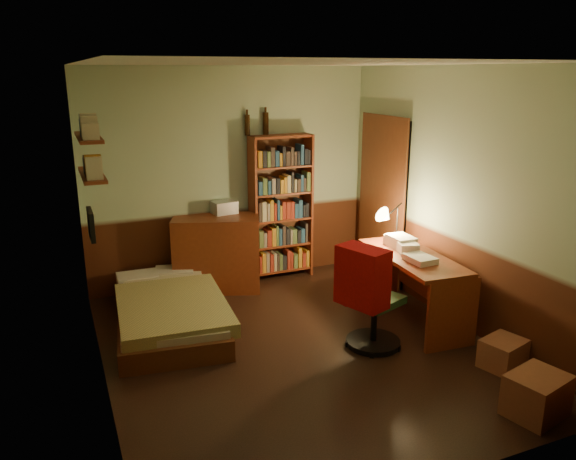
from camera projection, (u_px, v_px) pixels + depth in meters
name	position (u px, v px, depth m)	size (l,w,h in m)	color
floor	(298.00, 348.00, 5.35)	(3.50, 4.00, 0.02)	black
ceiling	(300.00, 62.00, 4.63)	(3.50, 4.00, 0.02)	silver
wall_back	(231.00, 177.00, 6.77)	(3.50, 0.02, 2.60)	#A0B996
wall_left	(91.00, 238.00, 4.33)	(0.02, 4.00, 2.60)	#A0B996
wall_right	(458.00, 198.00, 5.65)	(0.02, 4.00, 2.60)	#A0B996
wall_front	(442.00, 296.00, 3.21)	(3.50, 0.02, 2.60)	#A0B996
doorway	(384.00, 201.00, 6.87)	(0.06, 0.90, 2.00)	black
door_trim	(381.00, 201.00, 6.86)	(0.02, 0.98, 2.08)	#492412
bed	(169.00, 300.00, 5.74)	(1.00, 1.86, 0.55)	olive
dresser	(217.00, 253.00, 6.68)	(1.01, 0.50, 0.89)	maroon
mini_stereo	(224.00, 207.00, 6.70)	(0.28, 0.21, 0.15)	#B2B2B7
bookshelf	(281.00, 208.00, 6.96)	(0.77, 0.24, 1.80)	maroon
bottle_left	(247.00, 125.00, 6.63)	(0.06, 0.06, 0.24)	black
bottle_right	(266.00, 123.00, 6.71)	(0.07, 0.07, 0.26)	black
desk	(411.00, 289.00, 5.81)	(0.57, 1.37, 0.73)	maroon
paper_stack	(407.00, 247.00, 5.80)	(0.19, 0.26, 0.10)	silver
desk_lamp	(398.00, 212.00, 6.18)	(0.19, 0.19, 0.62)	black
office_chair	(375.00, 301.00, 5.27)	(0.45, 0.40, 0.91)	#2B552B
red_jacket	(346.00, 224.00, 5.16)	(0.25, 0.46, 0.55)	#AE0B0D
wall_shelf_lower	(92.00, 175.00, 5.26)	(0.20, 0.90, 0.03)	maroon
wall_shelf_upper	(88.00, 137.00, 5.17)	(0.20, 0.90, 0.03)	maroon
framed_picture	(91.00, 224.00, 4.89)	(0.04, 0.32, 0.26)	black
cardboard_box_a	(537.00, 395.00, 4.26)	(0.44, 0.35, 0.33)	brown
cardboard_box_b	(503.00, 353.00, 4.97)	(0.36, 0.30, 0.26)	brown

